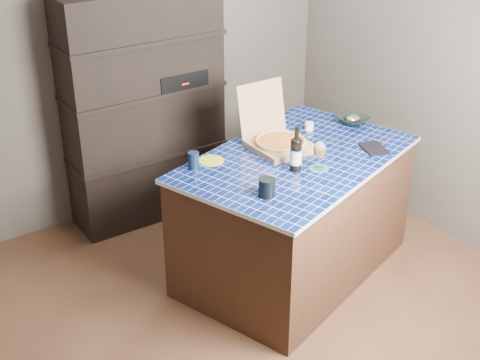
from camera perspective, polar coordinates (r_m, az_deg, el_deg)
room at (r=3.81m, az=1.84°, el=4.07°), size 3.50×3.50×3.50m
shelving_unit at (r=5.17m, az=-8.12°, el=6.09°), size 1.20×0.41×1.80m
kitchen_island at (r=4.59m, az=4.66°, el=-2.97°), size 1.85×1.48×0.88m
pizza_box at (r=4.48m, az=3.29°, el=3.42°), size 0.37×0.45×0.40m
mead_bottle at (r=4.16m, az=4.80°, el=2.25°), size 0.08×0.08×0.29m
teal_trivet at (r=4.24m, az=6.72°, el=0.98°), size 0.13×0.13×0.01m
wine_glass at (r=4.18m, az=6.81°, el=2.54°), size 0.08×0.08×0.18m
tumbler at (r=3.88m, az=2.31°, el=-0.63°), size 0.10×0.10×0.11m
dvd_case at (r=4.56m, az=11.34°, el=2.67°), size 0.20×0.23×0.02m
bowl at (r=4.95m, az=9.61°, el=5.07°), size 0.26×0.26×0.05m
foil_contents at (r=4.95m, az=9.62°, el=5.21°), size 0.11×0.09×0.05m
white_jar at (r=4.80m, az=5.93°, el=4.59°), size 0.06×0.06×0.05m
navy_cup at (r=4.21m, az=-3.98°, el=1.67°), size 0.07×0.07×0.11m
green_trivet at (r=4.32m, az=-2.48°, el=1.67°), size 0.17×0.17×0.01m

